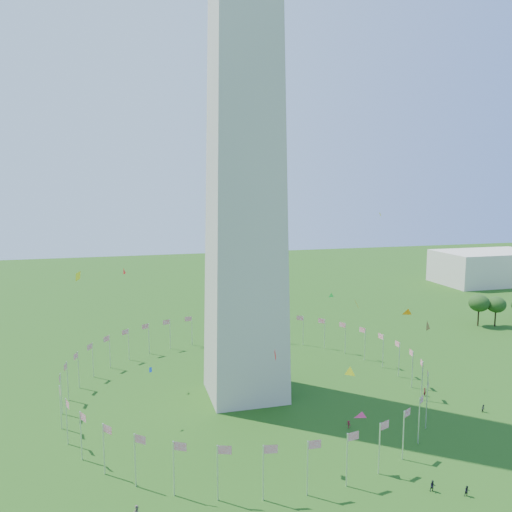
# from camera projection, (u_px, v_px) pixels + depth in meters

# --- Properties ---
(washington_monument) EXTENTS (16.80, 16.80, 169.00)m
(washington_monument) POSITION_uv_depth(u_px,v_px,m) (244.00, 10.00, 104.44)
(washington_monument) COLOR #B9B2A4
(washington_monument) RESTS_ON ground
(flag_ring) EXTENTS (80.24, 80.24, 9.00)m
(flag_ring) POSITION_uv_depth(u_px,v_px,m) (245.00, 375.00, 115.39)
(flag_ring) COLOR silver
(flag_ring) RESTS_ON ground
(gov_building_east_a) EXTENTS (50.00, 30.00, 16.00)m
(gov_building_east_a) POSITION_uv_depth(u_px,v_px,m) (488.00, 267.00, 249.33)
(gov_building_east_a) COLOR beige
(gov_building_east_a) RESTS_ON ground
(kites_aloft) EXTENTS (136.04, 79.03, 37.12)m
(kites_aloft) POSITION_uv_depth(u_px,v_px,m) (334.00, 342.00, 90.88)
(kites_aloft) COLOR #CC2699
(kites_aloft) RESTS_ON ground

